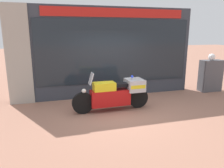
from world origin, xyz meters
TOP-DOWN VIEW (x-y plane):
  - ground_plane at (0.00, 0.00)m, footprint 60.00×60.00m
  - shop_building at (-0.40, 2.00)m, footprint 6.98×0.55m
  - window_display at (0.34, 2.03)m, footprint 5.71×0.30m
  - paramedic_motorcycle at (-0.12, 0.27)m, footprint 2.51×0.62m
  - utility_cabinet at (4.41, 1.38)m, footprint 0.91×0.44m
  - white_helmet at (4.34, 1.34)m, footprint 0.27×0.27m

SIDE VIEW (x-z plane):
  - ground_plane at x=0.00m, z-range 0.00..0.00m
  - window_display at x=0.34m, z-range -0.49..1.39m
  - paramedic_motorcycle at x=-0.12m, z-range -0.07..1.19m
  - utility_cabinet at x=4.41m, z-range 0.00..1.32m
  - white_helmet at x=4.34m, z-range 1.32..1.59m
  - shop_building at x=-0.40m, z-range 0.01..3.38m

